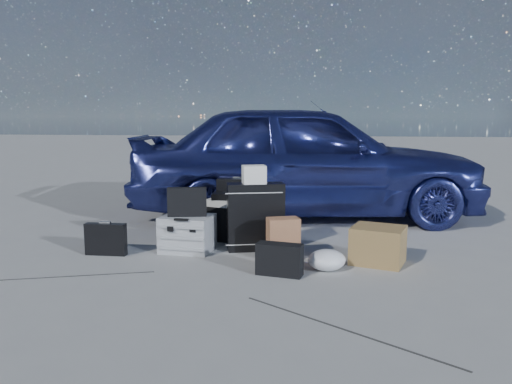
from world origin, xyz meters
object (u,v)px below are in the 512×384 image
(pelican_case, at_px, (188,233))
(duffel_bag, at_px, (228,222))
(suitcase_left, at_px, (239,206))
(briefcase, at_px, (106,239))
(suitcase_right, at_px, (256,217))
(cardboard_box, at_px, (378,245))
(car, at_px, (305,160))

(pelican_case, relative_size, duffel_bag, 0.65)
(pelican_case, distance_m, suitcase_left, 0.90)
(briefcase, xyz_separation_m, suitcase_right, (1.41, 0.38, 0.18))
(duffel_bag, height_order, cardboard_box, duffel_bag)
(briefcase, relative_size, suitcase_right, 0.59)
(suitcase_right, bearing_deg, suitcase_left, 97.76)
(car, relative_size, suitcase_left, 7.05)
(pelican_case, xyz_separation_m, suitcase_left, (0.39, 0.80, 0.14))
(duffel_bag, xyz_separation_m, cardboard_box, (1.52, -0.70, -0.02))
(pelican_case, bearing_deg, suitcase_left, 69.45)
(pelican_case, relative_size, suitcase_left, 0.76)
(pelican_case, bearing_deg, car, 64.71)
(suitcase_left, relative_size, cardboard_box, 1.41)
(car, height_order, suitcase_left, car)
(duffel_bag, bearing_deg, suitcase_left, 85.88)
(pelican_case, distance_m, cardboard_box, 1.84)
(pelican_case, bearing_deg, briefcase, -155.76)
(car, xyz_separation_m, suitcase_left, (-0.71, -1.05, -0.44))
(pelican_case, bearing_deg, cardboard_box, -0.50)
(briefcase, relative_size, suitcase_left, 0.62)
(suitcase_left, distance_m, cardboard_box, 1.75)
(duffel_bag, distance_m, cardboard_box, 1.67)
(suitcase_right, bearing_deg, briefcase, -179.81)
(car, xyz_separation_m, cardboard_box, (0.73, -2.04, -0.59))
(car, bearing_deg, pelican_case, 141.60)
(car, height_order, briefcase, car)
(briefcase, bearing_deg, suitcase_left, 42.34)
(pelican_case, bearing_deg, duffel_bag, 64.04)
(briefcase, bearing_deg, duffel_bag, 35.35)
(cardboard_box, bearing_deg, suitcase_left, 145.67)
(briefcase, distance_m, suitcase_right, 1.47)
(car, distance_m, pelican_case, 2.23)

